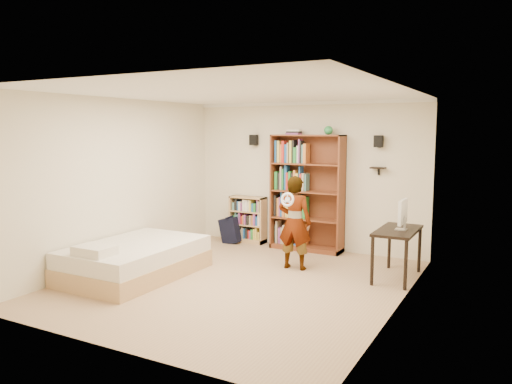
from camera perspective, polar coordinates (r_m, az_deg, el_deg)
ground at (r=7.32m, az=-2.04°, el=-10.31°), size 4.50×5.00×0.01m
room_shell at (r=7.00m, az=-2.10°, el=3.59°), size 4.52×5.02×2.71m
crown_molding at (r=7.00m, az=-2.14°, el=11.03°), size 4.50×5.00×0.06m
speaker_left at (r=9.59m, az=-0.25°, el=5.97°), size 0.14×0.12×0.20m
speaker_right at (r=8.71m, az=13.83°, el=5.65°), size 0.14×0.12×0.20m
wall_shelf at (r=8.74m, az=13.76°, el=2.70°), size 0.25×0.16×0.02m
tall_bookshelf at (r=9.08m, az=5.85°, el=-0.12°), size 1.33×0.39×2.11m
low_bookshelf at (r=9.77m, az=-0.93°, el=-3.15°), size 0.72×0.27×0.90m
computer_desk at (r=7.71m, az=15.80°, el=-6.82°), size 0.54×1.09×0.74m
imac at (r=7.57m, az=16.29°, el=-2.51°), size 0.12×0.45×0.45m
daybed at (r=7.78m, az=-13.65°, el=-7.07°), size 1.38×2.12×0.62m
person at (r=7.88m, az=4.44°, el=-3.51°), size 0.57×0.39×1.48m
wii_wheel at (r=7.57m, az=3.62°, el=-0.87°), size 0.22×0.08×0.22m
navy_bag at (r=9.74m, az=-3.00°, el=-4.36°), size 0.39×0.26×0.51m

